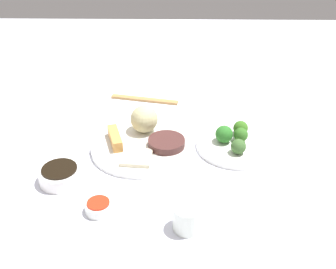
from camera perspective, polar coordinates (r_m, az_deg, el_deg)
name	(u,v)px	position (r m, az deg, el deg)	size (l,w,h in m)	color
tabletop	(135,143)	(1.21, -4.34, -1.19)	(2.20, 2.20, 0.02)	white
main_plate	(141,147)	(1.17, -3.59, -1.62)	(0.27, 0.27, 0.02)	white
rice_scoop	(144,119)	(1.20, -3.15, 2.04)	(0.08, 0.08, 0.08)	#BCB582
spring_roll	(115,138)	(1.17, -6.99, -0.49)	(0.10, 0.03, 0.03)	#D39246
crab_rangoon_wonton	(137,158)	(1.10, -4.17, -3.05)	(0.08, 0.07, 0.01)	beige
stir_fry_heap	(166,143)	(1.15, -0.20, -1.08)	(0.10, 0.10, 0.02)	#472724
broccoli_plate	(235,145)	(1.19, 8.88, -1.42)	(0.21, 0.21, 0.01)	white
broccoli_floret_0	(241,135)	(1.18, 9.57, -0.04)	(0.04, 0.04, 0.04)	#306320
broccoli_floret_1	(224,134)	(1.17, 7.40, 0.04)	(0.05, 0.05, 0.05)	#296B24
broccoli_floret_2	(238,146)	(1.13, 9.26, -1.57)	(0.04, 0.04, 0.04)	#395E2B
broccoli_floret_4	(241,128)	(1.21, 9.54, 0.84)	(0.04, 0.04, 0.04)	#34661C
soy_sauce_bowl	(60,175)	(1.08, -14.00, -5.23)	(0.10, 0.10, 0.03)	white
soy_sauce_bowl_liquid	(59,169)	(1.07, -14.13, -4.41)	(0.09, 0.09, 0.00)	black
sauce_ramekin_sweet_and_sour	(99,207)	(0.98, -9.11, -9.46)	(0.06, 0.06, 0.02)	white
sauce_ramekin_sweet_and_sour_liquid	(98,203)	(0.97, -9.17, -8.87)	(0.05, 0.05, 0.00)	red
teacup	(188,218)	(0.92, 2.59, -10.91)	(0.06, 0.06, 0.06)	white
chopsticks_pair	(144,100)	(1.41, -3.12, 4.62)	(0.22, 0.02, 0.01)	#AE7E48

